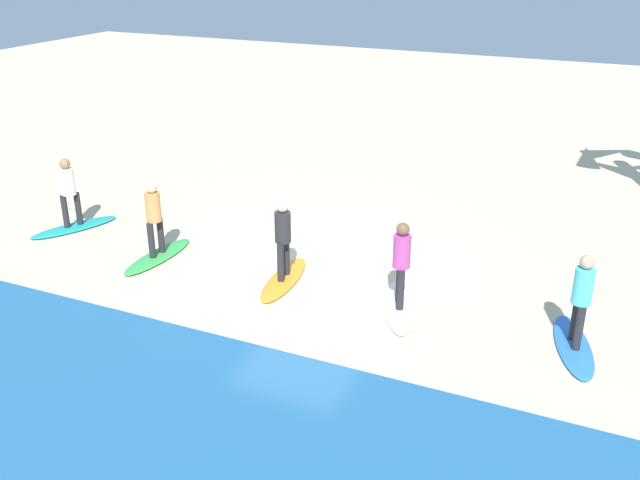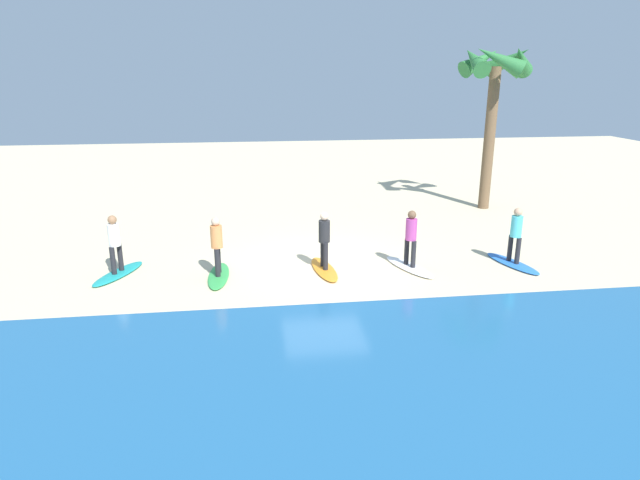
# 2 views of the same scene
# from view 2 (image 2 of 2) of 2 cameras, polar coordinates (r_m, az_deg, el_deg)

# --- Properties ---
(ground_plane) EXTENTS (60.00, 60.00, 0.00)m
(ground_plane) POSITION_cam_2_polar(r_m,az_deg,el_deg) (16.12, 0.44, -2.51)
(ground_plane) COLOR beige
(surfboard_blue) EXTENTS (1.11, 2.17, 0.09)m
(surfboard_blue) POSITION_cam_2_polar(r_m,az_deg,el_deg) (17.00, 19.61, -2.33)
(surfboard_blue) COLOR blue
(surfboard_blue) RESTS_ON ground
(surfer_blue) EXTENTS (0.32, 0.45, 1.64)m
(surfer_blue) POSITION_cam_2_polar(r_m,az_deg,el_deg) (16.71, 19.95, 0.88)
(surfer_blue) COLOR #232328
(surfer_blue) RESTS_ON surfboard_blue
(surfboard_white) EXTENTS (1.27, 2.16, 0.09)m
(surfboard_white) POSITION_cam_2_polar(r_m,az_deg,el_deg) (15.93, 9.39, -2.81)
(surfboard_white) COLOR white
(surfboard_white) RESTS_ON ground
(surfer_white) EXTENTS (0.32, 0.44, 1.64)m
(surfer_white) POSITION_cam_2_polar(r_m,az_deg,el_deg) (15.63, 9.56, 0.61)
(surfer_white) COLOR #232328
(surfer_white) RESTS_ON surfboard_white
(surfboard_orange) EXTENTS (0.80, 2.15, 0.09)m
(surfboard_orange) POSITION_cam_2_polar(r_m,az_deg,el_deg) (15.55, 0.45, -3.09)
(surfboard_orange) COLOR orange
(surfboard_orange) RESTS_ON ground
(surfer_orange) EXTENTS (0.32, 0.46, 1.64)m
(surfer_orange) POSITION_cam_2_polar(r_m,az_deg,el_deg) (15.23, 0.45, 0.41)
(surfer_orange) COLOR #232328
(surfer_orange) RESTS_ON surfboard_orange
(surfboard_green) EXTENTS (0.63, 2.12, 0.09)m
(surfboard_green) POSITION_cam_2_polar(r_m,az_deg,el_deg) (15.32, -10.62, -3.71)
(surfboard_green) COLOR green
(surfboard_green) RESTS_ON ground
(surfer_green) EXTENTS (0.32, 0.46, 1.64)m
(surfer_green) POSITION_cam_2_polar(r_m,az_deg,el_deg) (15.00, -10.83, -0.17)
(surfer_green) COLOR #232328
(surfer_green) RESTS_ON surfboard_green
(surfboard_teal) EXTENTS (1.38, 2.14, 0.09)m
(surfboard_teal) POSITION_cam_2_polar(r_m,az_deg,el_deg) (16.24, -20.47, -3.32)
(surfboard_teal) COLOR teal
(surfboard_teal) RESTS_ON ground
(surfer_teal) EXTENTS (0.32, 0.43, 1.64)m
(surfer_teal) POSITION_cam_2_polar(r_m,az_deg,el_deg) (15.94, -20.84, 0.02)
(surfer_teal) COLOR #232328
(surfer_teal) RESTS_ON surfboard_teal
(palm_tree) EXTENTS (2.88, 3.03, 6.61)m
(palm_tree) POSITION_cam_2_polar(r_m,az_deg,el_deg) (23.14, 17.97, 16.10)
(palm_tree) COLOR brown
(palm_tree) RESTS_ON ground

